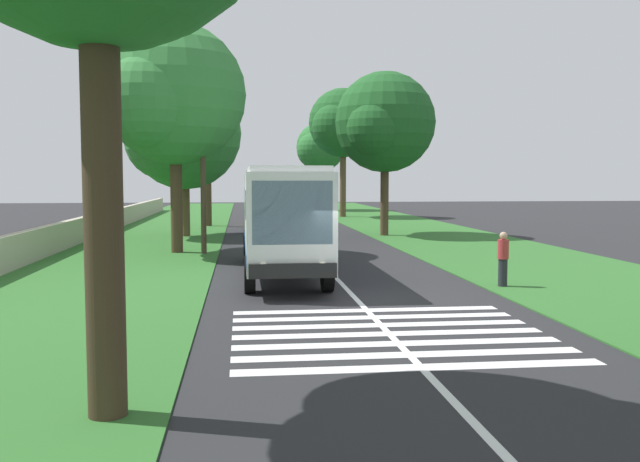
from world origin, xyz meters
name	(u,v)px	position (x,y,z in m)	size (l,w,h in m)	color
ground	(356,299)	(0.00, 0.00, 0.00)	(160.00, 160.00, 0.00)	#262628
grass_verge_left	(137,248)	(15.00, 8.20, 0.02)	(120.00, 8.00, 0.04)	#2D6628
grass_verge_right	(467,245)	(15.00, -8.20, 0.02)	(120.00, 8.00, 0.04)	#2D6628
centre_line	(306,247)	(15.00, 0.00, 0.00)	(110.00, 0.16, 0.01)	silver
coach_bus	(281,214)	(5.26, 1.80, 2.15)	(11.16, 2.62, 3.73)	white
zebra_crossing	(389,334)	(-4.38, 0.00, 0.00)	(5.85, 6.80, 0.01)	silver
trailing_car_0	(261,221)	(25.14, 1.95, 0.67)	(4.30, 1.78, 1.43)	navy
trailing_car_1	(263,215)	(32.36, 1.59, 0.67)	(4.30, 1.78, 1.43)	gold
trailing_minibus_0	(298,199)	(42.51, -1.86, 1.55)	(6.00, 2.14, 2.53)	teal
roadside_tree_left_0	(205,112)	(30.40, 5.64, 7.98)	(5.72, 4.99, 10.59)	#4C3826
roadside_tree_left_1	(181,136)	(21.65, 6.58, 5.80)	(7.78, 6.47, 9.17)	brown
roadside_tree_left_2	(172,99)	(12.94, 6.23, 6.92)	(7.76, 6.33, 10.24)	#4C3826
roadside_tree_right_1	(383,125)	(21.18, -5.07, 6.49)	(6.87, 5.85, 9.54)	#4C3826
roadside_tree_right_2	(319,149)	(53.66, -4.96, 6.50)	(6.52, 5.20, 9.21)	brown
roadside_tree_right_3	(341,125)	(40.84, -5.45, 8.01)	(7.07, 5.98, 11.14)	brown
utility_pole	(203,165)	(12.10, 4.86, 3.99)	(0.24, 1.40, 7.61)	#473828
roadside_wall	(87,228)	(20.00, 11.60, 0.68)	(70.00, 0.40, 1.29)	#B2A893
pedestrian	(503,258)	(1.54, -4.86, 0.91)	(0.34, 0.34, 1.69)	#26262D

